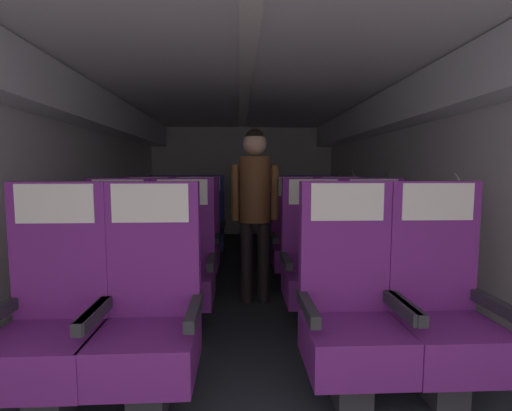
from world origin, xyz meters
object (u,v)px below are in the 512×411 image
at_px(seat_a_right_window, 350,312).
at_px(seat_d_left_window, 168,228).
at_px(seat_c_left_window, 148,243).
at_px(seat_d_right_aisle, 321,227).
at_px(seat_c_right_aisle, 341,241).
at_px(seat_d_right_window, 284,227).
at_px(seat_a_left_aisle, 149,317).
at_px(seat_b_right_window, 314,265).
at_px(seat_b_right_aisle, 375,264).
at_px(seat_c_left_aisle, 195,242).
at_px(seat_d_left_aisle, 205,228).
at_px(flight_attendant, 255,197).
at_px(seat_a_right_aisle, 442,311).
at_px(seat_c_right_window, 295,241).
at_px(seat_b_left_window, 117,267).
at_px(seat_b_left_aisle, 182,266).
at_px(seat_a_left_window, 52,319).

height_order(seat_a_right_window, seat_d_left_window, same).
height_order(seat_c_left_window, seat_d_right_aisle, same).
bearing_deg(seat_c_right_aisle, seat_a_right_window, -104.40).
bearing_deg(seat_d_left_window, seat_d_right_window, -0.90).
distance_m(seat_a_left_aisle, seat_b_right_window, 1.44).
bearing_deg(seat_c_left_window, seat_a_right_window, -52.05).
relative_size(seat_a_right_window, seat_c_left_window, 1.00).
relative_size(seat_a_right_window, seat_b_right_aisle, 1.00).
distance_m(seat_c_left_aisle, seat_c_right_aisle, 1.53).
bearing_deg(seat_c_left_aisle, seat_d_right_window, 42.52).
distance_m(seat_a_left_aisle, seat_d_right_aisle, 3.32).
height_order(seat_c_left_aisle, seat_d_left_aisle, same).
relative_size(seat_b_right_window, flight_attendant, 0.73).
height_order(seat_a_right_aisle, seat_c_left_window, same).
relative_size(seat_b_right_aisle, seat_d_left_aisle, 1.00).
xyz_separation_m(seat_b_right_aisle, seat_c_right_aisle, (-0.01, 0.97, 0.00)).
relative_size(seat_a_right_window, seat_c_right_window, 1.00).
relative_size(seat_a_right_window, seat_d_right_aisle, 1.00).
distance_m(seat_a_right_window, seat_b_right_window, 0.97).
relative_size(seat_b_left_window, seat_c_left_window, 1.00).
xyz_separation_m(seat_a_right_window, seat_b_left_aisle, (-1.02, 0.97, 0.00)).
height_order(seat_b_right_aisle, flight_attendant, flight_attendant).
height_order(seat_a_right_aisle, flight_attendant, flight_attendant).
bearing_deg(seat_a_right_aisle, seat_a_left_window, -179.38).
xyz_separation_m(seat_a_left_window, seat_d_left_window, (0.00, 2.96, 0.00)).
xyz_separation_m(seat_b_right_aisle, seat_d_left_window, (-2.01, 1.97, 0.00)).
bearing_deg(seat_d_left_window, seat_c_right_window, -33.07).
bearing_deg(seat_d_left_aisle, flight_attendant, -67.80).
bearing_deg(seat_c_left_window, seat_a_left_aisle, -76.22).
bearing_deg(seat_d_left_window, flight_attendant, -53.24).
relative_size(seat_a_right_aisle, seat_d_left_aisle, 1.00).
bearing_deg(seat_b_left_window, seat_d_left_window, 89.72).
bearing_deg(seat_c_right_aisle, seat_d_right_window, 116.31).
bearing_deg(seat_a_left_window, seat_c_right_window, 52.38).
xyz_separation_m(seat_a_left_aisle, seat_b_right_window, (1.05, 0.99, 0.00)).
bearing_deg(seat_c_left_window, seat_c_right_window, 0.18).
height_order(seat_b_right_window, seat_c_right_window, same).
relative_size(seat_b_right_window, seat_d_right_aisle, 1.00).
distance_m(seat_d_left_window, seat_d_left_aisle, 0.49).
bearing_deg(flight_attendant, seat_a_right_window, -60.20).
distance_m(seat_a_left_window, seat_d_right_window, 3.31).
xyz_separation_m(seat_b_left_aisle, seat_b_right_window, (1.03, -0.00, 0.00)).
bearing_deg(flight_attendant, seat_d_right_window, 86.40).
height_order(seat_b_right_window, seat_c_left_window, same).
height_order(seat_a_left_window, seat_d_right_window, same).
xyz_separation_m(seat_c_right_window, seat_d_left_window, (-1.52, 0.99, 0.00)).
bearing_deg(flight_attendant, seat_b_right_window, -35.94).
relative_size(seat_b_left_window, seat_c_left_aisle, 1.00).
bearing_deg(seat_d_right_aisle, seat_a_right_window, -99.80).
relative_size(seat_b_left_window, seat_d_right_aisle, 1.00).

